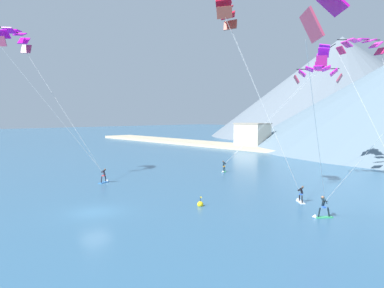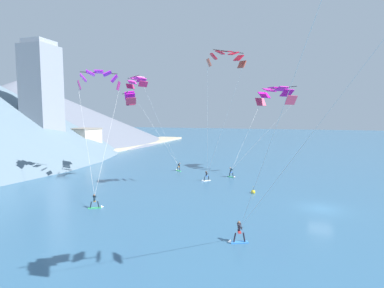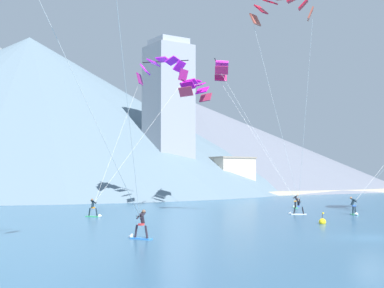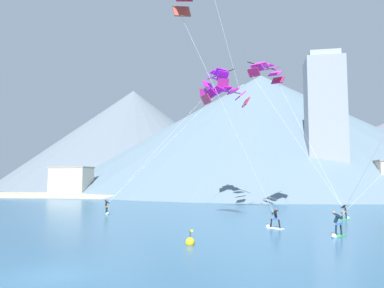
% 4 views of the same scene
% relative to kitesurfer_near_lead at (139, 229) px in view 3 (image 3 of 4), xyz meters
% --- Properties ---
extents(ground_plane, '(400.00, 400.00, 0.00)m').
position_rel_kitesurfer_near_lead_xyz_m(ground_plane, '(11.95, -7.43, -0.58)').
color(ground_plane, '#336084').
extents(kitesurfer_near_lead, '(1.06, 1.75, 1.83)m').
position_rel_kitesurfer_near_lead_xyz_m(kitesurfer_near_lead, '(0.00, 0.00, 0.00)').
color(kitesurfer_near_lead, '#337FDB').
rests_on(kitesurfer_near_lead, ground).
extents(kitesurfer_near_trail, '(1.32, 1.66, 1.80)m').
position_rel_kitesurfer_near_lead_xyz_m(kitesurfer_near_trail, '(25.66, 5.34, -0.01)').
color(kitesurfer_near_trail, '#33B266').
rests_on(kitesurfer_near_trail, ground).
extents(kitesurfer_mid_center, '(1.59, 1.43, 1.66)m').
position_rel_kitesurfer_near_lead_xyz_m(kitesurfer_mid_center, '(21.52, 8.84, -0.13)').
color(kitesurfer_mid_center, white).
rests_on(kitesurfer_mid_center, ground).
extents(kitesurfer_far_left, '(1.40, 1.61, 1.62)m').
position_rel_kitesurfer_near_lead_xyz_m(kitesurfer_far_left, '(28.49, 16.19, -0.14)').
color(kitesurfer_far_left, '#33B266').
rests_on(kitesurfer_far_left, ground).
extents(kitesurfer_far_right, '(1.23, 1.70, 1.74)m').
position_rel_kitesurfer_near_lead_xyz_m(kitesurfer_far_right, '(4.14, 16.69, -0.07)').
color(kitesurfer_far_right, '#33B266').
rests_on(kitesurfer_far_right, ground).
extents(parafoil_kite_mid_center, '(8.12, 6.61, 17.78)m').
position_rel_kitesurfer_near_lead_xyz_m(parafoil_kite_mid_center, '(15.87, 4.45, 17.43)').
color(parafoil_kite_mid_center, '#B04B3B').
extents(parafoil_kite_far_left, '(8.93, 7.34, 15.66)m').
position_rel_kitesurfer_near_lead_xyz_m(parafoil_kite_far_left, '(21.49, 20.80, 15.51)').
color(parafoil_kite_far_left, '#BA2058').
extents(parafoil_kite_far_right, '(13.51, 9.65, 15.94)m').
position_rel_kitesurfer_near_lead_xyz_m(parafoil_kite_far_right, '(15.09, 23.69, 15.40)').
color(parafoil_kite_far_right, '#951E75').
extents(parafoil_kite_distant_high_outer, '(5.48, 4.37, 2.10)m').
position_rel_kitesurfer_near_lead_xyz_m(parafoil_kite_distant_high_outer, '(16.88, 19.55, 12.75)').
color(parafoil_kite_distant_high_outer, '#A62E4C').
extents(race_marker_buoy, '(0.56, 0.56, 1.02)m').
position_rel_kitesurfer_near_lead_xyz_m(race_marker_buoy, '(16.39, 0.66, -0.42)').
color(race_marker_buoy, yellow).
rests_on(race_marker_buoy, ground).
extents(shoreline_strip, '(180.00, 10.00, 0.70)m').
position_rel_kitesurfer_near_lead_xyz_m(shoreline_strip, '(11.95, 47.81, -0.23)').
color(shoreline_strip, '#BCAD8E').
rests_on(shoreline_strip, ground).
extents(shore_building_promenade_mid, '(7.70, 6.76, 6.98)m').
position_rel_kitesurfer_near_lead_xyz_m(shore_building_promenade_mid, '(44.44, 49.96, 2.92)').
color(shore_building_promenade_mid, beige).
rests_on(shore_building_promenade_mid, ground).
extents(highrise_tower, '(7.00, 7.00, 27.86)m').
position_rel_kitesurfer_near_lead_xyz_m(highrise_tower, '(32.86, 52.41, 13.14)').
color(highrise_tower, gray).
rests_on(highrise_tower, ground).
extents(mountain_peak_west_ridge, '(111.27, 111.27, 24.23)m').
position_rel_kitesurfer_near_lead_xyz_m(mountain_peak_west_ridge, '(66.88, 96.92, 11.54)').
color(mountain_peak_west_ridge, slate).
rests_on(mountain_peak_west_ridge, ground).
extents(mountain_peak_central_summit, '(125.04, 125.04, 36.47)m').
position_rel_kitesurfer_near_lead_xyz_m(mountain_peak_central_summit, '(21.07, 97.83, 17.66)').
color(mountain_peak_central_summit, slate).
rests_on(mountain_peak_central_summit, ground).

